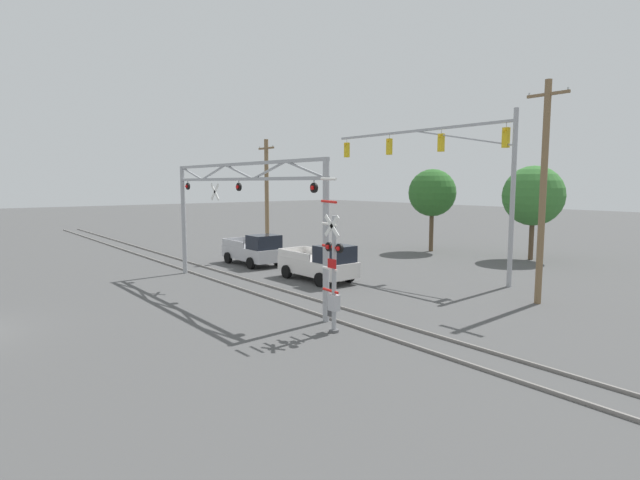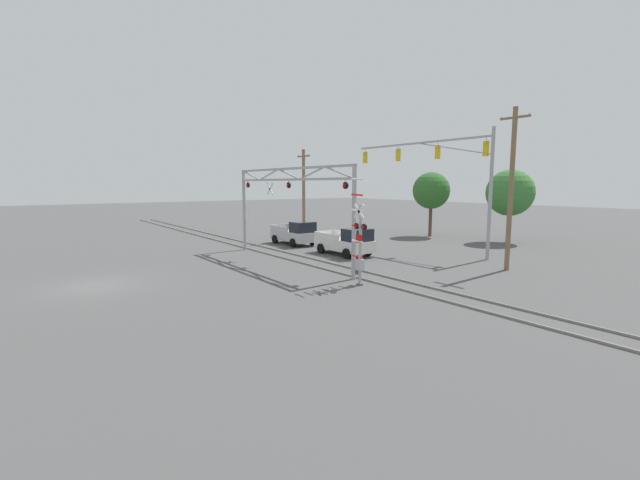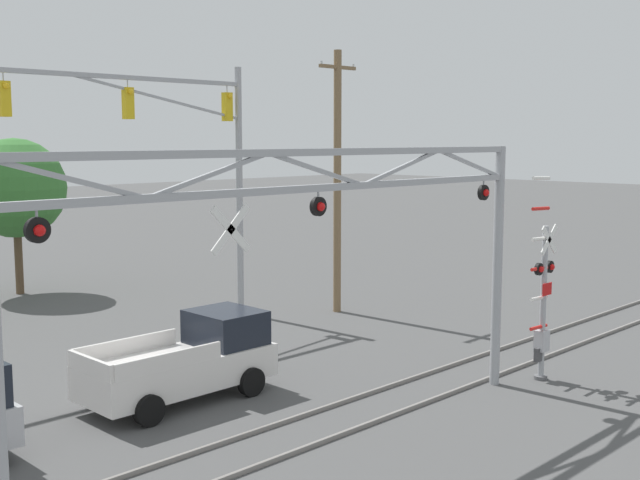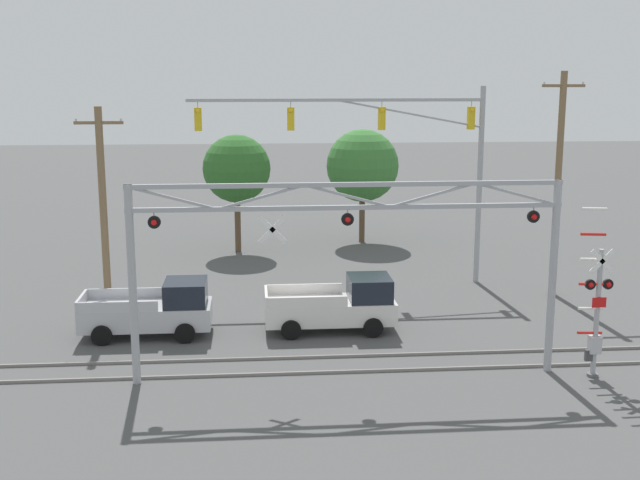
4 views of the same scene
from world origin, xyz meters
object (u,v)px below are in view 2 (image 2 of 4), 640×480
(crossing_gantry, at_px, (289,197))
(background_tree_far_left_verge, at_px, (431,191))
(crossing_signal_mast, at_px, (360,245))
(traffic_signal_span, at_px, (448,168))
(pickup_truck_lead, at_px, (347,242))
(utility_pole_left, at_px, (304,194))
(utility_pole_right, at_px, (511,188))
(pickup_truck_following, at_px, (295,234))
(background_tree_beyond_span, at_px, (510,193))

(crossing_gantry, bearing_deg, background_tree_far_left_verge, 101.11)
(crossing_signal_mast, height_order, traffic_signal_span, traffic_signal_span)
(crossing_gantry, distance_m, pickup_truck_lead, 5.78)
(utility_pole_left, distance_m, utility_pole_right, 18.60)
(background_tree_far_left_verge, bearing_deg, pickup_truck_lead, -74.36)
(pickup_truck_following, bearing_deg, utility_pole_left, 132.03)
(crossing_signal_mast, distance_m, utility_pole_left, 17.96)
(background_tree_beyond_span, bearing_deg, background_tree_far_left_verge, -164.09)
(crossing_gantry, distance_m, crossing_signal_mast, 8.02)
(pickup_truck_following, height_order, background_tree_beyond_span, background_tree_beyond_span)
(pickup_truck_lead, distance_m, utility_pole_right, 11.36)
(traffic_signal_span, xyz_separation_m, pickup_truck_lead, (-3.61, -6.53, -5.33))
(traffic_signal_span, distance_m, pickup_truck_following, 13.33)
(pickup_truck_lead, distance_m, background_tree_beyond_span, 16.52)
(crossing_gantry, xyz_separation_m, traffic_signal_span, (3.85, 11.23, 1.99))
(traffic_signal_span, height_order, utility_pole_left, traffic_signal_span)
(utility_pole_left, relative_size, background_tree_beyond_span, 1.28)
(utility_pole_right, distance_m, background_tree_far_left_verge, 16.71)
(pickup_truck_following, bearing_deg, utility_pole_right, 14.75)
(pickup_truck_following, relative_size, utility_pole_right, 0.49)
(background_tree_beyond_span, relative_size, background_tree_far_left_verge, 1.02)
(background_tree_far_left_verge, bearing_deg, crossing_signal_mast, -59.52)
(traffic_signal_span, distance_m, utility_pole_left, 13.22)
(crossing_gantry, distance_m, pickup_truck_following, 8.62)
(traffic_signal_span, distance_m, pickup_truck_lead, 9.17)
(crossing_gantry, bearing_deg, crossing_signal_mast, -4.78)
(background_tree_far_left_verge, bearing_deg, crossing_gantry, -78.89)
(pickup_truck_following, bearing_deg, crossing_signal_mast, -20.56)
(crossing_signal_mast, relative_size, pickup_truck_lead, 1.13)
(pickup_truck_following, relative_size, utility_pole_left, 0.57)
(crossing_signal_mast, relative_size, pickup_truck_following, 1.16)
(crossing_gantry, relative_size, background_tree_far_left_verge, 2.11)
(traffic_signal_span, bearing_deg, background_tree_far_left_verge, 135.51)
(pickup_truck_lead, bearing_deg, crossing_gantry, -92.87)
(utility_pole_left, bearing_deg, pickup_truck_lead, -14.15)
(crossing_signal_mast, height_order, pickup_truck_lead, crossing_signal_mast)
(crossing_gantry, distance_m, traffic_signal_span, 12.04)
(pickup_truck_lead, bearing_deg, utility_pole_left, 165.85)
(utility_pole_left, relative_size, background_tree_far_left_verge, 1.30)
(pickup_truck_following, height_order, utility_pole_left, utility_pole_left)
(crossing_signal_mast, distance_m, background_tree_far_left_verge, 22.46)
(background_tree_beyond_span, bearing_deg, crossing_gantry, -99.09)
(crossing_gantry, height_order, traffic_signal_span, traffic_signal_span)
(utility_pole_left, xyz_separation_m, utility_pole_right, (18.47, 2.07, 0.66))
(crossing_signal_mast, distance_m, background_tree_beyond_span, 21.79)
(utility_pole_left, xyz_separation_m, background_tree_beyond_span, (11.77, 13.68, 0.12))
(crossing_signal_mast, xyz_separation_m, traffic_signal_span, (-3.83, 11.88, 4.23))
(pickup_truck_lead, relative_size, background_tree_far_left_verge, 0.76)
(traffic_signal_span, relative_size, pickup_truck_lead, 2.73)
(utility_pole_right, bearing_deg, background_tree_far_left_verge, 144.83)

